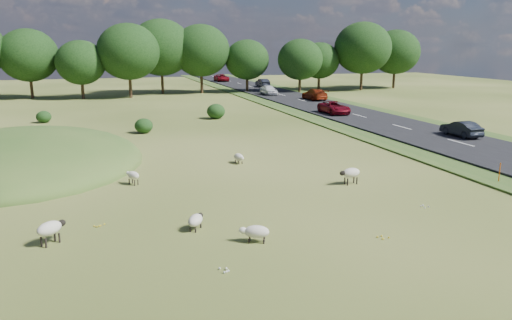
# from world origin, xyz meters

# --- Properties ---
(ground) EXTENTS (160.00, 160.00, 0.00)m
(ground) POSITION_xyz_m (0.00, 20.00, 0.00)
(ground) COLOR #394C17
(ground) RESTS_ON ground
(mound) EXTENTS (16.00, 20.00, 4.00)m
(mound) POSITION_xyz_m (-12.00, 12.00, 0.00)
(mound) COLOR #33561E
(mound) RESTS_ON ground
(road) EXTENTS (8.00, 150.00, 0.25)m
(road) POSITION_xyz_m (20.00, 30.00, 0.12)
(road) COLOR black
(road) RESTS_ON ground
(treeline) EXTENTS (96.28, 14.66, 11.70)m
(treeline) POSITION_xyz_m (-1.06, 55.44, 6.57)
(treeline) COLOR black
(treeline) RESTS_ON ground
(shrubs) EXTENTS (18.93, 10.78, 1.59)m
(shrubs) POSITION_xyz_m (-0.93, 26.66, 0.71)
(shrubs) COLOR black
(shrubs) RESTS_ON ground
(marker_post) EXTENTS (0.06, 0.06, 1.20)m
(marker_post) POSITION_xyz_m (14.70, -1.64, 0.60)
(marker_post) COLOR #D8590C
(marker_post) RESTS_ON ground
(sheep_0) EXTENTS (1.24, 1.18, 0.95)m
(sheep_0) POSITION_xyz_m (-8.86, -3.52, 0.66)
(sheep_0) COLOR #BDB09C
(sheep_0) RESTS_ON ground
(sheep_1) EXTENTS (0.65, 1.18, 0.66)m
(sheep_1) POSITION_xyz_m (1.92, 7.52, 0.41)
(sheep_1) COLOR #BDB09C
(sheep_1) RESTS_ON ground
(sheep_2) EXTENTS (0.97, 1.18, 0.68)m
(sheep_2) POSITION_xyz_m (-3.11, -3.66, 0.43)
(sheep_2) COLOR #BDB09C
(sheep_2) RESTS_ON ground
(sheep_3) EXTENTS (0.86, 1.08, 0.77)m
(sheep_3) POSITION_xyz_m (-5.15, 4.34, 0.54)
(sheep_3) COLOR #BDB09C
(sheep_3) RESTS_ON ground
(sheep_4) EXTENTS (1.27, 0.89, 0.71)m
(sheep_4) POSITION_xyz_m (-1.10, -5.77, 0.45)
(sheep_4) COLOR #BDB09C
(sheep_4) RESTS_ON ground
(sheep_5) EXTENTS (1.35, 0.73, 0.95)m
(sheep_5) POSITION_xyz_m (6.54, 0.71, 0.66)
(sheep_5) COLOR #BDB09C
(sheep_5) RESTS_ON ground
(car_0) EXTENTS (1.36, 3.91, 1.29)m
(car_0) POSITION_xyz_m (21.90, 10.34, 0.89)
(car_0) COLOR black
(car_0) RESTS_ON road
(car_1) EXTENTS (2.43, 5.27, 1.46)m
(car_1) POSITION_xyz_m (18.10, 78.95, 0.98)
(car_1) COLOR maroon
(car_1) RESTS_ON road
(car_2) EXTENTS (1.52, 4.36, 1.44)m
(car_2) POSITION_xyz_m (21.90, 63.11, 0.97)
(car_2) COLOR black
(car_2) RESTS_ON road
(car_3) EXTENTS (1.76, 4.38, 1.49)m
(car_3) POSITION_xyz_m (18.10, 48.66, 1.00)
(car_3) COLOR white
(car_3) RESTS_ON road
(car_4) EXTENTS (2.22, 4.81, 1.34)m
(car_4) POSITION_xyz_m (18.10, 26.27, 0.92)
(car_4) COLOR maroon
(car_4) RESTS_ON road
(car_5) EXTENTS (2.12, 5.23, 1.52)m
(car_5) POSITION_xyz_m (21.90, 40.07, 1.01)
(car_5) COLOR maroon
(car_5) RESTS_ON road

